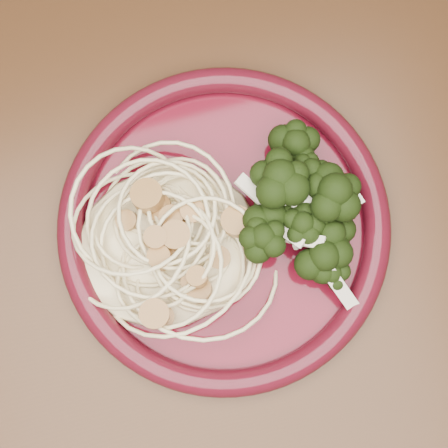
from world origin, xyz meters
name	(u,v)px	position (x,y,z in m)	size (l,w,h in m)	color
dining_table	(257,320)	(0.00, 0.00, 0.65)	(1.20, 0.80, 0.75)	#472814
dinner_plate	(224,226)	(-0.01, 0.08, 0.76)	(0.28, 0.28, 0.02)	#520916
spaghetti_pile	(167,244)	(-0.06, 0.07, 0.77)	(0.14, 0.13, 0.03)	beige
scallop_cluster	(162,237)	(-0.06, 0.07, 0.81)	(0.11, 0.11, 0.04)	#AD7E44
broccoli_pile	(294,197)	(0.04, 0.08, 0.78)	(0.08, 0.14, 0.05)	black
onion_garnish	(299,188)	(0.04, 0.08, 0.81)	(0.06, 0.09, 0.05)	#EDE3C7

